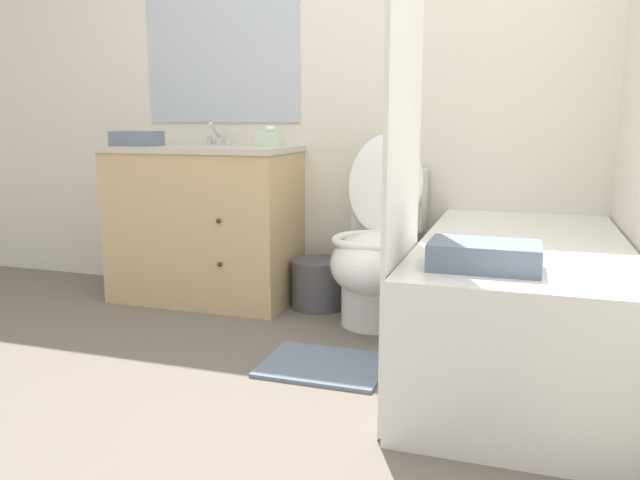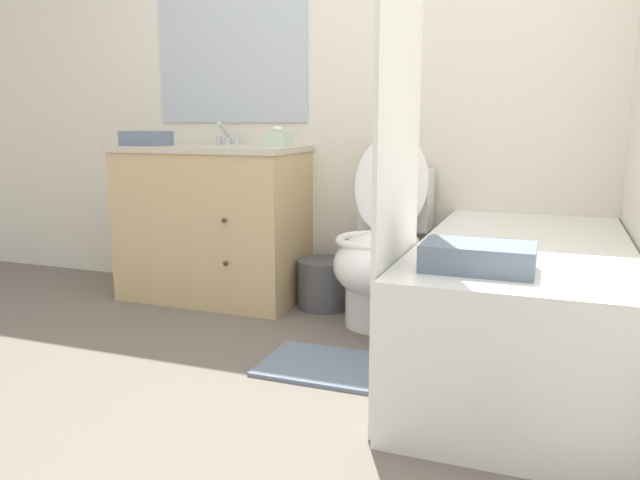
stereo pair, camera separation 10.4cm
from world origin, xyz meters
The scene contains 12 objects.
ground_plane centered at (0.00, 0.00, 0.00)m, with size 14.00×14.00×0.00m, color #6B6056.
wall_back centered at (-0.01, 1.66, 1.25)m, with size 8.00×0.06×2.50m.
vanity_cabinet centered at (-0.76, 1.39, 0.42)m, with size 0.98×0.54×0.83m.
sink_faucet centered at (-0.76, 1.56, 0.86)m, with size 0.14×0.12×0.12m.
toilet centered at (0.21, 1.26, 0.33)m, with size 0.38×0.70×0.90m.
bathtub centered at (0.87, 0.88, 0.26)m, with size 0.75×1.52×0.51m.
shower_curtain centered at (0.48, 0.45, 0.93)m, with size 0.02×0.56×1.85m.
wastebasket centered at (-0.13, 1.42, 0.13)m, with size 0.28×0.28×0.25m.
tissue_box centered at (-0.40, 1.43, 0.87)m, with size 0.12×0.11×0.10m.
hand_towel_folded centered at (-1.09, 1.29, 0.87)m, with size 0.23×0.17×0.08m.
bath_towel_folded centered at (0.75, 0.37, 0.56)m, with size 0.33×0.21×0.08m.
bath_mat centered at (0.14, 0.66, 0.01)m, with size 0.48×0.38×0.02m.
Camera 2 is at (0.95, -1.52, 0.96)m, focal length 35.00 mm.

